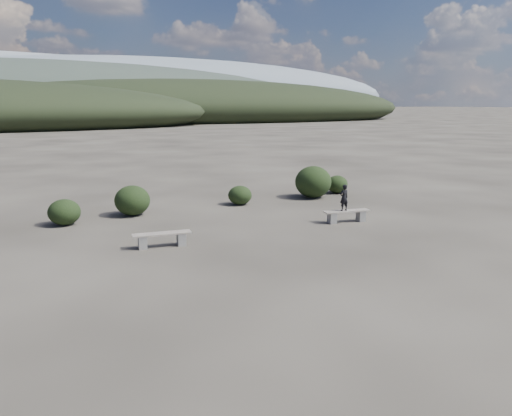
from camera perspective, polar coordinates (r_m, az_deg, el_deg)
ground at (r=12.30m, az=4.74°, el=-8.29°), size 1200.00×1200.00×0.00m
bench_left at (r=15.24m, az=-10.68°, el=-3.43°), size 1.77×0.56×0.43m
bench_right at (r=18.38m, az=10.31°, el=-0.80°), size 1.78×0.62×0.44m
seated_person at (r=18.20m, az=10.03°, el=1.17°), size 0.35×0.24×0.96m
shrub_a at (r=18.92m, az=-21.07°, el=-0.44°), size 1.13×1.13×0.92m
shrub_b at (r=19.74m, az=-13.96°, el=0.84°), size 1.35×1.35×1.16m
shrub_c at (r=21.25m, az=-1.85°, el=1.47°), size 1.01×1.01×0.81m
shrub_d at (r=22.95m, az=6.55°, el=2.98°), size 1.66×1.66×1.45m
shrub_e at (r=24.31m, az=9.25°, el=2.69°), size 1.02×1.02×0.85m
mountain_ridges at (r=349.08m, az=-26.33°, el=11.70°), size 500.00×400.00×56.00m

